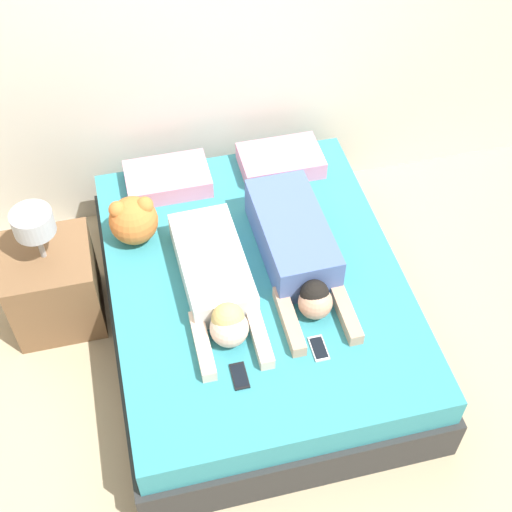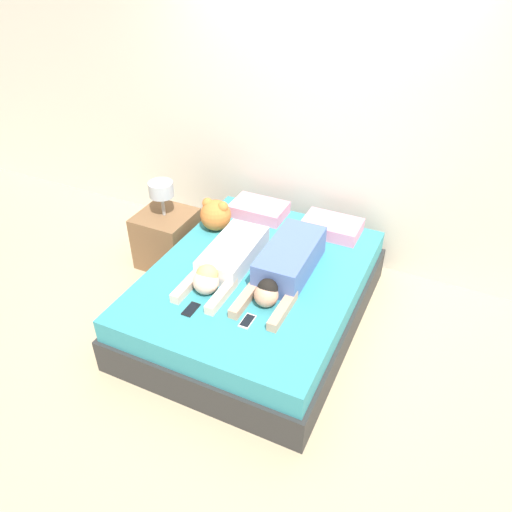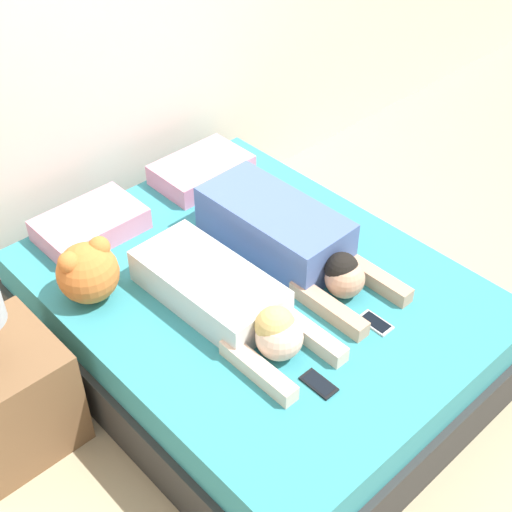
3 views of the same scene
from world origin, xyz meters
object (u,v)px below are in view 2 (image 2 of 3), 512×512
object	(u,v)px
cell_phone_left	(191,309)
plush_toy	(216,214)
pillow_head_right	(332,227)
person_right	(286,264)
cell_phone_right	(247,321)
pillow_head_left	(259,209)
nightstand	(167,236)
person_left	(226,261)
bed	(256,296)

from	to	relation	value
cell_phone_left	plush_toy	xyz separation A→B (m)	(-0.36, 1.01, 0.14)
pillow_head_right	plush_toy	size ratio (longest dim) A/B	1.74
person_right	cell_phone_right	world-z (taller)	person_right
person_right	plush_toy	world-z (taller)	plush_toy
pillow_head_left	nightstand	size ratio (longest dim) A/B	0.59
pillow_head_left	cell_phone_right	xyz separation A→B (m)	(0.53, -1.32, -0.05)
person_left	person_right	distance (m)	0.47
person_left	cell_phone_left	xyz separation A→B (m)	(-0.00, -0.52, -0.08)
person_left	cell_phone_right	bearing A→B (deg)	-48.39
person_left	cell_phone_right	size ratio (longest dim) A/B	6.82
pillow_head_right	person_right	size ratio (longest dim) A/B	0.47
bed	person_right	size ratio (longest dim) A/B	1.94
person_right	plush_toy	xyz separation A→B (m)	(-0.81, 0.37, 0.03)
pillow_head_right	person_right	xyz separation A→B (m)	(-0.12, -0.74, 0.06)
person_right	nightstand	xyz separation A→B (m)	(-1.31, 0.32, -0.30)
pillow_head_right	plush_toy	bearing A→B (deg)	-158.23
pillow_head_right	plush_toy	distance (m)	1.00
pillow_head_right	nightstand	distance (m)	1.51
pillow_head_left	plush_toy	size ratio (longest dim) A/B	1.74
person_left	nightstand	distance (m)	1.00
pillow_head_left	cell_phone_right	distance (m)	1.42
person_right	pillow_head_right	bearing A→B (deg)	81.11
pillow_head_right	cell_phone_left	bearing A→B (deg)	-112.37
cell_phone_right	cell_phone_left	bearing A→B (deg)	-171.53
bed	nightstand	world-z (taller)	nightstand
pillow_head_right	bed	bearing A→B (deg)	-113.58
person_right	nightstand	bearing A→B (deg)	166.39
pillow_head_right	nightstand	world-z (taller)	nightstand
person_right	cell_phone_left	xyz separation A→B (m)	(-0.45, -0.64, -0.11)
pillow_head_left	plush_toy	xyz separation A→B (m)	(-0.24, -0.37, 0.09)
pillow_head_left	person_right	distance (m)	0.94
plush_toy	nightstand	bearing A→B (deg)	-173.56
pillow_head_left	person_left	world-z (taller)	person_left
bed	plush_toy	xyz separation A→B (m)	(-0.58, 0.42, 0.38)
cell_phone_right	nightstand	size ratio (longest dim) A/B	0.17
pillow_head_right	cell_phone_right	world-z (taller)	pillow_head_right
person_right	cell_phone_left	distance (m)	0.79
pillow_head_left	person_left	distance (m)	0.87
pillow_head_right	cell_phone_right	size ratio (longest dim) A/B	3.36
cell_phone_left	pillow_head_right	bearing A→B (deg)	67.63
person_right	bed	bearing A→B (deg)	-168.63
pillow_head_left	pillow_head_right	size ratio (longest dim) A/B	1.00
nightstand	pillow_head_right	bearing A→B (deg)	16.64
person_left	bed	bearing A→B (deg)	17.26
person_right	plush_toy	size ratio (longest dim) A/B	3.72
bed	cell_phone_right	size ratio (longest dim) A/B	13.90
person_right	cell_phone_right	xyz separation A→B (m)	(-0.04, -0.58, -0.11)
bed	person_left	distance (m)	0.40
bed	pillow_head_left	size ratio (longest dim) A/B	4.14
cell_phone_left	cell_phone_right	size ratio (longest dim) A/B	1.00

